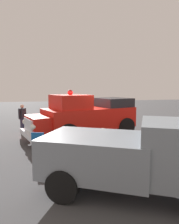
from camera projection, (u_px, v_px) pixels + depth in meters
The scene contains 8 objects.
ground_plane at pixel (85, 137), 11.14m from camera, with size 60.00×60.00×0.00m, color #424244.
vintage_fire_truck at pixel (86, 115), 11.00m from camera, with size 3.94×6.33×2.59m.
parked_pickup at pixel (136, 156), 5.09m from camera, with size 3.86×5.08×1.90m.
lawn_chair_near_truck at pixel (104, 148), 7.14m from camera, with size 0.64×0.64×1.02m.
lawn_chair_by_car at pixel (39, 143), 7.76m from camera, with size 0.61×0.61×1.02m.
spectator_seated at pixel (101, 144), 7.23m from camera, with size 0.63×0.54×1.29m.
spectator_standing at pixel (22, 116), 12.44m from camera, with size 0.59×0.45×1.68m.
traffic_cone at pixel (69, 152), 7.57m from camera, with size 0.40×0.40×0.64m.
Camera 1 is at (-10.69, 2.13, 2.69)m, focal length 32.47 mm.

